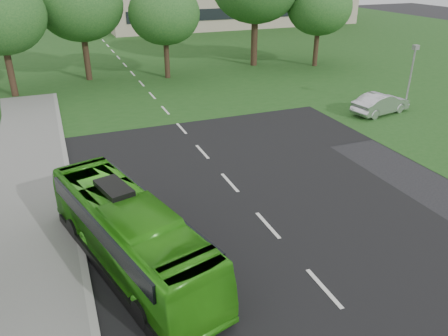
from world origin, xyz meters
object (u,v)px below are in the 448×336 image
at_px(tree_park_b, 79,4).
at_px(camera_pole, 412,69).
at_px(sedan, 381,104).
at_px(tree_park_e, 320,7).
at_px(bus, 130,234).
at_px(tree_park_c, 164,14).

relative_size(tree_park_b, camera_pole, 2.11).
relative_size(tree_park_b, sedan, 2.15).
bearing_deg(tree_park_b, tree_park_e, -6.70).
relative_size(tree_park_b, bus, 1.03).
height_order(tree_park_c, camera_pole, tree_park_c).
bearing_deg(tree_park_b, sedan, -44.47).
relative_size(tree_park_b, tree_park_c, 1.16).
distance_m(tree_park_e, sedan, 16.05).
height_order(sedan, camera_pole, camera_pole).
distance_m(sedan, camera_pole, 3.23).
height_order(tree_park_e, bus, tree_park_e).
relative_size(sedan, camera_pole, 0.98).
bearing_deg(camera_pole, sedan, -159.85).
bearing_deg(bus, tree_park_b, 71.48).
xyz_separation_m(tree_park_b, tree_park_e, (21.72, -2.55, -0.78)).
distance_m(tree_park_b, camera_pole, 26.56).
distance_m(tree_park_c, camera_pole, 20.40).
bearing_deg(camera_pole, tree_park_e, 99.16).
distance_m(tree_park_b, tree_park_c, 6.99).
relative_size(tree_park_b, tree_park_e, 1.15).
distance_m(tree_park_b, tree_park_e, 21.88).
bearing_deg(camera_pole, bus, -138.22).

